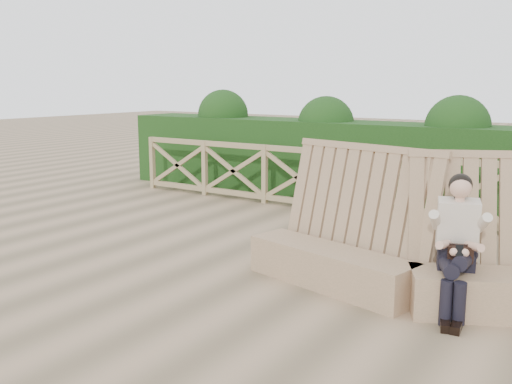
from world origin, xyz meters
The scene contains 5 objects.
ground centered at (0.00, 0.00, 0.00)m, with size 60.00×60.00×0.00m, color brown.
bench centered at (1.81, 0.35, 0.39)m, with size 3.90×1.57×1.56m.
woman centered at (2.23, 0.15, 0.73)m, with size 0.51×0.87×1.36m.
guardrail centered at (0.00, 3.50, 0.55)m, with size 10.10×0.09×1.10m.
hedge centered at (0.00, 4.70, 0.75)m, with size 12.00×1.20×1.50m, color black.
Camera 1 is at (3.55, -5.32, 2.21)m, focal length 40.00 mm.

